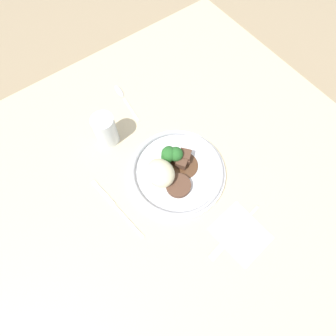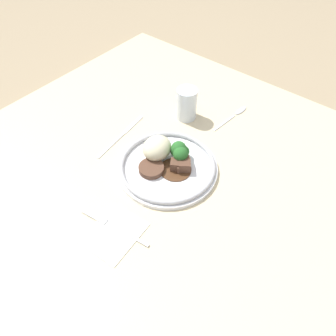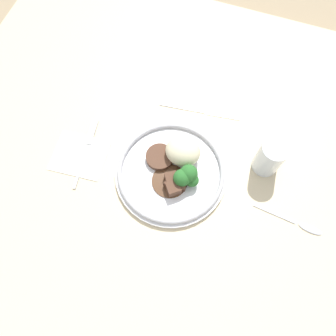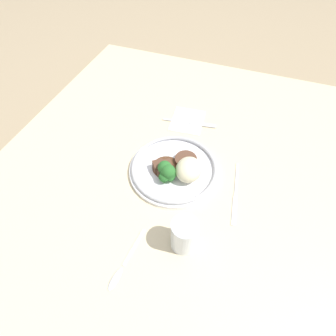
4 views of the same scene
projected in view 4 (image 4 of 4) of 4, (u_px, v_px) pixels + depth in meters
name	position (u px, v px, depth m)	size (l,w,h in m)	color
ground_plane	(182.00, 167.00, 0.86)	(8.00, 8.00, 0.00)	#998466
dining_table	(183.00, 164.00, 0.85)	(1.19, 1.16, 0.03)	beige
napkin	(187.00, 121.00, 0.95)	(0.14, 0.12, 0.00)	silver
plate	(175.00, 169.00, 0.79)	(0.27, 0.27, 0.07)	white
juice_glass	(184.00, 236.00, 0.63)	(0.06, 0.06, 0.10)	yellow
fork	(194.00, 123.00, 0.94)	(0.04, 0.19, 0.00)	silver
knife	(235.00, 194.00, 0.75)	(0.22, 0.04, 0.00)	silver
spoon	(120.00, 271.00, 0.62)	(0.17, 0.03, 0.01)	silver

